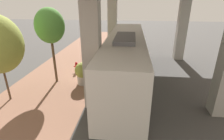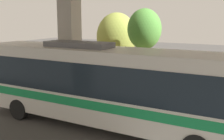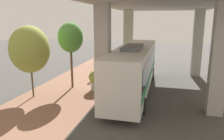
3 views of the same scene
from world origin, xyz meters
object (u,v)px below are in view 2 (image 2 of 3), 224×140
planter_middle (147,99)px  fire_hydrant (171,99)px  planter_front (126,91)px  street_tree_far (144,29)px  planter_back (191,101)px  bus (103,83)px  street_tree_near (117,37)px

planter_middle → fire_hydrant: bearing=152.6°
fire_hydrant → planter_middle: 1.70m
planter_front → street_tree_far: (-2.17, 0.14, 3.29)m
fire_hydrant → street_tree_far: street_tree_far is taller
planter_back → street_tree_far: size_ratio=0.34×
bus → planter_middle: (-2.76, 1.05, -1.34)m
fire_hydrant → planter_back: planter_back is taller
planter_middle → bus: bearing=-20.9°
street_tree_near → planter_middle: bearing=43.6°
street_tree_far → planter_back: bearing=56.4°
bus → planter_front: size_ratio=7.53×
bus → street_tree_far: street_tree_far is taller
planter_front → street_tree_near: 5.53m
planter_front → street_tree_far: street_tree_far is taller
street_tree_far → fire_hydrant: bearing=64.8°
bus → street_tree_far: 5.63m
fire_hydrant → planter_front: planter_front is taller
planter_middle → street_tree_near: street_tree_near is taller
bus → street_tree_far: size_ratio=2.32×
street_tree_far → planter_middle: bearing=27.3°
planter_back → street_tree_far: street_tree_far is taller
fire_hydrant → planter_back: 1.98m
planter_middle → street_tree_far: size_ratio=0.27×
street_tree_near → planter_back: bearing=56.6°
street_tree_near → street_tree_far: bearing=56.8°
planter_front → fire_hydrant: bearing=119.0°
planter_middle → street_tree_far: (-2.45, -1.26, 3.45)m
fire_hydrant → street_tree_far: 4.34m
bus → planter_front: bus is taller
planter_middle → planter_back: 2.19m
bus → planter_back: 4.50m
planter_front → street_tree_near: bearing=-146.1°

